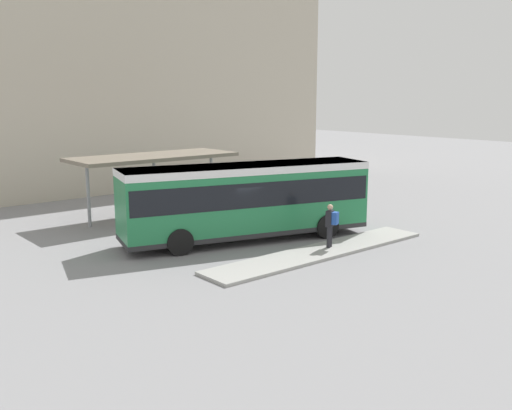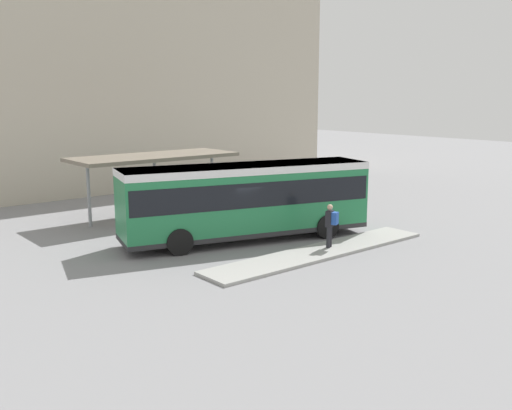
% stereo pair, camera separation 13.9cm
% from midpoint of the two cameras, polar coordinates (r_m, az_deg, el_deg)
% --- Properties ---
extents(ground_plane, '(120.00, 120.00, 0.00)m').
position_cam_midpoint_polar(ground_plane, '(24.70, -1.11, -3.50)').
color(ground_plane, gray).
extents(curb_island, '(10.75, 1.80, 0.12)m').
position_cam_midpoint_polar(curb_island, '(22.77, 6.30, -4.67)').
color(curb_island, '#9E9E99').
rests_on(curb_island, ground_plane).
extents(city_bus, '(10.98, 5.31, 3.27)m').
position_cam_midpoint_polar(city_bus, '(24.30, -1.11, 0.85)').
color(city_bus, '#237A47').
rests_on(city_bus, ground_plane).
extents(pedestrian_waiting, '(0.52, 0.56, 1.76)m').
position_cam_midpoint_polar(pedestrian_waiting, '(23.01, 7.33, -1.78)').
color(pedestrian_waiting, '#232328').
rests_on(pedestrian_waiting, curb_island).
extents(bicycle_green, '(0.48, 1.70, 0.74)m').
position_cam_midpoint_polar(bicycle_green, '(32.93, 6.95, 0.74)').
color(bicycle_green, black).
rests_on(bicycle_green, ground_plane).
extents(bicycle_red, '(0.48, 1.81, 0.78)m').
position_cam_midpoint_polar(bicycle_red, '(33.47, 5.79, 0.96)').
color(bicycle_red, black).
rests_on(bicycle_red, ground_plane).
extents(station_shelter, '(8.37, 3.29, 3.18)m').
position_cam_midpoint_polar(station_shelter, '(29.35, -10.34, 4.63)').
color(station_shelter, '#706656').
rests_on(station_shelter, ground_plane).
extents(station_building, '(28.17, 10.82, 15.82)m').
position_cam_midpoint_polar(station_building, '(43.37, -12.85, 12.99)').
color(station_building, '#BCB29E').
rests_on(station_building, ground_plane).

